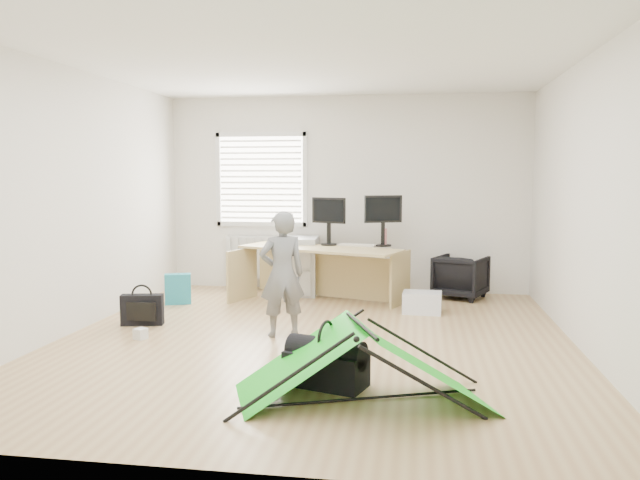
# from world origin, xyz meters

# --- Properties ---
(ground) EXTENTS (5.50, 5.50, 0.00)m
(ground) POSITION_xyz_m (0.00, 0.00, 0.00)
(ground) COLOR tan
(ground) RESTS_ON ground
(back_wall) EXTENTS (5.00, 0.02, 2.70)m
(back_wall) POSITION_xyz_m (0.00, 2.75, 1.35)
(back_wall) COLOR silver
(back_wall) RESTS_ON ground
(window) EXTENTS (1.20, 0.06, 1.20)m
(window) POSITION_xyz_m (-1.20, 2.71, 1.55)
(window) COLOR silver
(window) RESTS_ON back_wall
(radiator) EXTENTS (1.00, 0.12, 0.60)m
(radiator) POSITION_xyz_m (-1.20, 2.67, 0.45)
(radiator) COLOR silver
(radiator) RESTS_ON back_wall
(desk) EXTENTS (2.16, 1.32, 0.70)m
(desk) POSITION_xyz_m (-0.23, 1.83, 0.35)
(desk) COLOR tan
(desk) RESTS_ON ground
(filing_cabinet) EXTENTS (0.54, 0.70, 0.77)m
(filing_cabinet) POSITION_xyz_m (-0.59, 2.37, 0.39)
(filing_cabinet) COLOR #B0B3B5
(filing_cabinet) RESTS_ON ground
(monitor_left) EXTENTS (0.48, 0.27, 0.46)m
(monitor_left) POSITION_xyz_m (-0.15, 2.11, 0.93)
(monitor_left) COLOR black
(monitor_left) RESTS_ON desk
(monitor_right) EXTENTS (0.50, 0.30, 0.48)m
(monitor_right) POSITION_xyz_m (0.55, 2.10, 0.94)
(monitor_right) COLOR black
(monitor_right) RESTS_ON desk
(keyboard) EXTENTS (0.50, 0.25, 0.02)m
(keyboard) POSITION_xyz_m (0.23, 2.08, 0.71)
(keyboard) COLOR beige
(keyboard) RESTS_ON desk
(thermos) EXTENTS (0.08, 0.08, 0.23)m
(thermos) POSITION_xyz_m (0.57, 2.12, 0.82)
(thermos) COLOR #A95F61
(thermos) RESTS_ON desk
(office_chair) EXTENTS (0.80, 0.81, 0.57)m
(office_chair) POSITION_xyz_m (1.56, 2.39, 0.28)
(office_chair) COLOR black
(office_chair) RESTS_ON ground
(person) EXTENTS (0.55, 0.47, 1.26)m
(person) POSITION_xyz_m (-0.34, 0.13, 0.63)
(person) COLOR slate
(person) RESTS_ON ground
(kite) EXTENTS (1.94, 1.36, 0.55)m
(kite) POSITION_xyz_m (0.60, -1.56, 0.28)
(kite) COLOR #11B616
(kite) RESTS_ON ground
(storage_crate) EXTENTS (0.46, 0.34, 0.25)m
(storage_crate) POSITION_xyz_m (1.06, 1.41, 0.12)
(storage_crate) COLOR white
(storage_crate) RESTS_ON ground
(tote_bag) EXTENTS (0.35, 0.25, 0.38)m
(tote_bag) POSITION_xyz_m (-1.97, 1.45, 0.19)
(tote_bag) COLOR teal
(tote_bag) RESTS_ON ground
(laptop_bag) EXTENTS (0.46, 0.22, 0.33)m
(laptop_bag) POSITION_xyz_m (-1.94, 0.35, 0.17)
(laptop_bag) COLOR black
(laptop_bag) RESTS_ON ground
(white_box) EXTENTS (0.14, 0.14, 0.11)m
(white_box) POSITION_xyz_m (-1.70, -0.21, 0.05)
(white_box) COLOR silver
(white_box) RESTS_ON ground
(duffel_bag) EXTENTS (0.68, 0.48, 0.27)m
(duffel_bag) POSITION_xyz_m (0.31, -1.28, 0.13)
(duffel_bag) COLOR black
(duffel_bag) RESTS_ON ground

